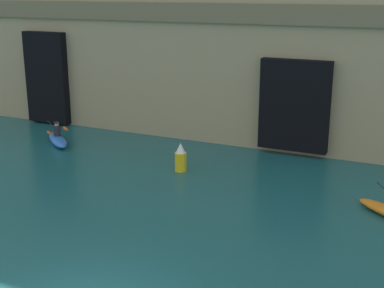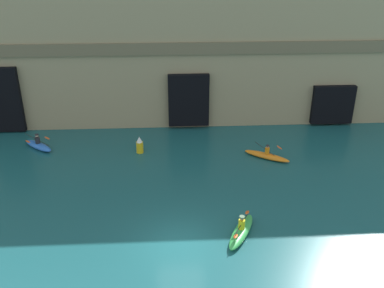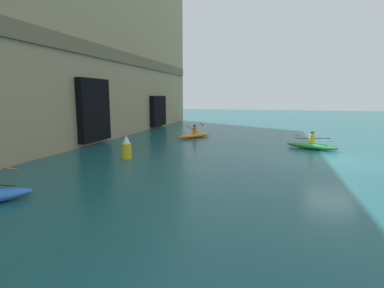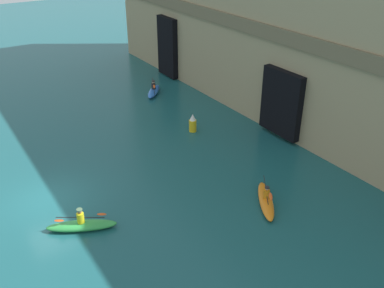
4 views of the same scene
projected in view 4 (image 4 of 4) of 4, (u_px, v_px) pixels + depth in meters
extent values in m
plane|color=#195156|center=(48.00, 200.00, 22.25)|extent=(120.00, 120.00, 0.00)
cube|color=#9E8966|center=(326.00, 6.00, 27.36)|extent=(45.31, 7.21, 15.90)
cube|color=brown|center=(282.00, 36.00, 26.26)|extent=(44.41, 0.24, 0.94)
cube|color=black|center=(168.00, 47.00, 38.21)|extent=(2.74, 0.70, 5.23)
cube|color=black|center=(282.00, 103.00, 27.60)|extent=(3.29, 0.70, 4.30)
ellipsoid|color=blue|center=(154.00, 91.00, 35.42)|extent=(2.69, 2.47, 0.44)
cylinder|color=#232328|center=(154.00, 86.00, 35.20)|extent=(0.35, 0.35, 0.48)
sphere|color=beige|center=(153.00, 82.00, 35.03)|extent=(0.22, 0.22, 0.22)
cylinder|color=#232328|center=(153.00, 81.00, 34.99)|extent=(0.28, 0.28, 0.06)
cylinder|color=black|center=(153.00, 86.00, 35.19)|extent=(1.93, 0.90, 0.70)
ellipsoid|color=#D84C19|center=(153.00, 85.00, 36.14)|extent=(0.47, 0.34, 0.18)
ellipsoid|color=#D84C19|center=(154.00, 86.00, 34.23)|extent=(0.47, 0.34, 0.18)
ellipsoid|color=green|center=(82.00, 226.00, 20.12)|extent=(2.14, 3.27, 0.41)
cylinder|color=gold|center=(81.00, 218.00, 19.90)|extent=(0.34, 0.34, 0.52)
sphere|color=#9E704C|center=(80.00, 211.00, 19.72)|extent=(0.23, 0.23, 0.23)
cylinder|color=#4C6B4C|center=(79.00, 210.00, 19.68)|extent=(0.28, 0.28, 0.06)
cylinder|color=black|center=(80.00, 217.00, 19.89)|extent=(1.01, 2.00, 0.24)
ellipsoid|color=#D84C19|center=(59.00, 221.00, 19.83)|extent=(0.36, 0.48, 0.09)
ellipsoid|color=#D84C19|center=(102.00, 214.00, 19.95)|extent=(0.36, 0.48, 0.09)
ellipsoid|color=orange|center=(266.00, 201.00, 21.91)|extent=(3.17, 2.44, 0.37)
cylinder|color=orange|center=(267.00, 194.00, 21.72)|extent=(0.32, 0.32, 0.47)
sphere|color=tan|center=(267.00, 189.00, 21.56)|extent=(0.19, 0.19, 0.19)
cylinder|color=#232328|center=(267.00, 187.00, 21.52)|extent=(0.24, 0.24, 0.06)
cylinder|color=black|center=(267.00, 194.00, 21.70)|extent=(1.67, 1.03, 0.99)
ellipsoid|color=#D84C19|center=(263.00, 191.00, 22.65)|extent=(0.45, 0.37, 0.24)
ellipsoid|color=#D84C19|center=(271.00, 196.00, 20.76)|extent=(0.45, 0.37, 0.24)
cylinder|color=yellow|center=(193.00, 126.00, 29.18)|extent=(0.51, 0.51, 0.83)
cone|color=white|center=(193.00, 117.00, 28.88)|extent=(0.43, 0.43, 0.44)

